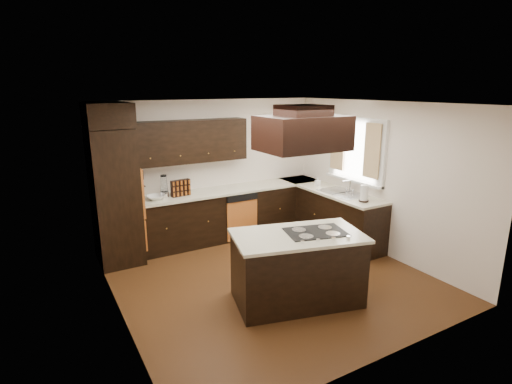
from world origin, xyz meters
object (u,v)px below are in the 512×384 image
range_hood (303,133)px  spice_rack (181,188)px  oven_column (115,197)px  island (297,269)px

range_hood → spice_rack: range_hood is taller
oven_column → spice_rack: oven_column is taller
island → range_hood: 1.73m
range_hood → oven_column: bearing=129.7°
oven_column → spice_rack: bearing=3.2°
spice_rack → range_hood: bearing=-79.6°
oven_column → range_hood: 3.13m
island → spice_rack: spice_rack is taller
island → range_hood: (0.14, 0.16, 1.72)m
island → spice_rack: bearing=119.5°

